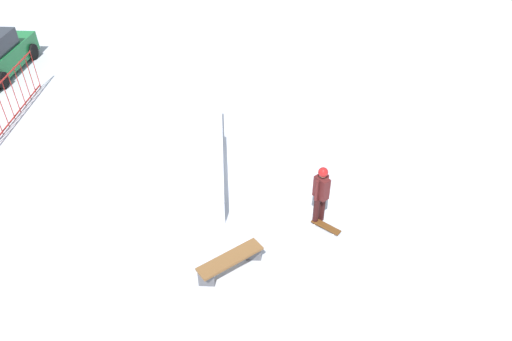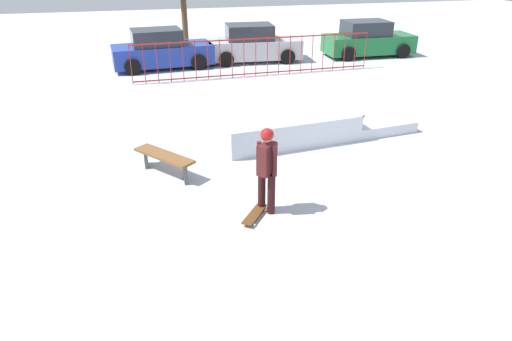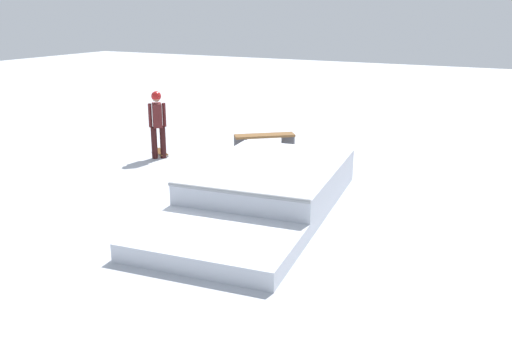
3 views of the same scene
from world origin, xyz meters
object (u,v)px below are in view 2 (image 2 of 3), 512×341
Objects in this scene: skateboard at (254,214)px; parked_car_blue at (161,50)px; park_bench at (164,159)px; parked_car_green at (368,40)px; skate_ramp at (296,120)px; skater at (267,164)px; parked_car_silver at (253,45)px.

parked_car_blue is (-0.98, 12.55, 0.65)m from skateboard.
parked_car_green reaches higher than park_bench.
parked_car_blue reaches higher than skate_ramp.
skateboard is at bearing -90.85° from parked_car_blue.
skater is 0.42× the size of parked_car_green.
parked_car_silver is (0.86, 8.71, 0.41)m from skate_ramp.
skateboard is 0.18× the size of parked_car_blue.
parked_car_silver is (2.77, 12.67, -0.28)m from skater.
parked_car_silver is (3.05, 12.85, 0.65)m from skateboard.
park_bench reaches higher than skateboard.
skateboard is (-2.18, -4.14, -0.24)m from skate_ramp.
parked_car_green is (8.24, 12.46, -0.28)m from skater.
skate_ramp is at bearing -171.36° from skateboard.
skater is at bearing -49.64° from park_bench.
parked_car_blue is (0.54, 10.24, 0.37)m from park_bench.
skateboard is 15.26m from parked_car_green.
parked_car_silver reaches higher than park_bench.
parked_car_silver is at bearing 77.78° from skate_ramp.
parked_car_silver is at bearing 178.47° from parked_car_green.
park_bench is (-1.52, 2.31, 0.28)m from skateboard.
parked_car_blue is 4.04m from parked_car_silver.
skateboard is 2.78m from park_bench.
skater reaches higher than skate_ramp.
skateboard is at bearing -99.77° from parked_car_silver.
park_bench is 11.50m from parked_car_silver.
parked_car_silver is (4.57, 10.54, 0.37)m from park_bench.
skate_ramp is 8.99m from parked_car_blue.
skater is at bearing -122.89° from parked_car_green.
skater reaches higher than parked_car_blue.
parked_car_green is at bearing 46.76° from skate_ramp.
parked_car_green reaches higher than skateboard.
parked_car_green is at bearing -4.72° from parked_car_blue.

